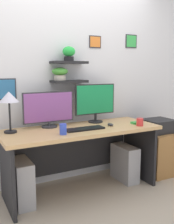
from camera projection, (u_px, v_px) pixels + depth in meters
ground_plane at (81, 190)px, 3.07m from camera, size 8.00×8.00×0.00m
back_wall_assembly at (65, 73)px, 3.23m from camera, size 4.40×0.24×2.70m
desk at (79, 144)px, 3.03m from camera, size 1.79×0.68×0.75m
monitor_left at (49, 109)px, 2.96m from camera, size 0.59×0.18×0.40m
monitor_right at (95, 101)px, 3.23m from camera, size 0.53×0.18×0.47m
keyboard at (85, 129)px, 2.86m from camera, size 0.44×0.14×0.02m
computer_mouse at (110, 125)px, 3.06m from camera, size 0.06×0.09×0.03m
desk_lamp at (9, 100)px, 2.67m from camera, size 0.20×0.20×0.43m
coffee_mug at (140, 122)px, 3.06m from camera, size 0.08×0.08×0.09m
scissors_tray at (136, 123)px, 3.18m from camera, size 0.12×0.08×0.02m
water_cup at (63, 129)px, 2.64m from camera, size 0.07×0.07×0.11m
drawer_cabinet at (157, 152)px, 3.58m from camera, size 0.44×0.50×0.57m
printer at (158, 126)px, 3.52m from camera, size 0.38×0.34×0.17m
computer_tower_left at (22, 182)px, 2.73m from camera, size 0.18×0.40×0.48m
computer_tower_right at (125, 163)px, 3.33m from camera, size 0.18×0.40×0.45m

